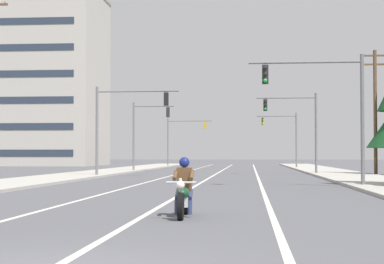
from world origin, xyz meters
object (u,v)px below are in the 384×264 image
motorcycle_with_rider (184,193)px  apartment_building_far_left_block (31,79)px  traffic_signal_mid_right (299,121)px  traffic_signal_near_right (329,99)px  traffic_signal_far_right (285,132)px  utility_pole_right_far (375,108)px  traffic_signal_mid_left (145,127)px  traffic_signal_near_left (121,116)px  traffic_signal_far_left (181,134)px

motorcycle_with_rider → apartment_building_far_left_block: apartment_building_far_left_block is taller
motorcycle_with_rider → traffic_signal_mid_right: (5.35, 35.16, 3.49)m
apartment_building_far_left_block → traffic_signal_near_right: bearing=-60.4°
traffic_signal_far_right → traffic_signal_mid_right: bearing=-90.5°
traffic_signal_near_right → utility_pole_right_far: 19.11m
traffic_signal_mid_right → traffic_signal_mid_left: same height
traffic_signal_mid_left → motorcycle_with_rider: bearing=-79.9°
traffic_signal_near_left → traffic_signal_far_right: 33.00m
traffic_signal_near_right → traffic_signal_mid_left: (-12.99, 27.76, -0.11)m
traffic_signal_near_right → traffic_signal_far_left: (-12.48, 54.33, 0.03)m
traffic_signal_near_left → utility_pole_right_far: size_ratio=0.68×
traffic_signal_near_right → traffic_signal_mid_right: (0.06, 19.78, -0.05)m
traffic_signal_near_left → apartment_building_far_left_block: 52.89m
traffic_signal_near_left → traffic_signal_mid_right: bearing=26.0°
traffic_signal_near_right → traffic_signal_near_left: size_ratio=1.00×
traffic_signal_mid_left → apartment_building_far_left_block: bearing=123.0°
traffic_signal_near_right → traffic_signal_far_right: 44.12m
traffic_signal_near_right → apartment_building_far_left_block: (-34.60, 61.02, 8.14)m
motorcycle_with_rider → traffic_signal_near_right: size_ratio=0.35×
traffic_signal_near_left → utility_pole_right_far: 18.55m
traffic_signal_mid_right → apartment_building_far_left_block: apartment_building_far_left_block is taller
traffic_signal_far_right → utility_pole_right_far: size_ratio=0.68×
traffic_signal_near_right → utility_pole_right_far: size_ratio=0.68×
traffic_signal_mid_right → traffic_signal_far_left: bearing=109.9°
motorcycle_with_rider → traffic_signal_far_right: 59.86m
traffic_signal_near_left → traffic_signal_far_left: same height
motorcycle_with_rider → traffic_signal_near_left: 30.15m
traffic_signal_mid_left → traffic_signal_far_right: 21.07m
traffic_signal_far_left → traffic_signal_near_right: bearing=-77.1°
motorcycle_with_rider → apartment_building_far_left_block: (-29.31, 76.41, 11.68)m
traffic_signal_near_right → utility_pole_right_far: (5.49, 18.29, 0.82)m
traffic_signal_mid_right → utility_pole_right_far: utility_pole_right_far is taller
traffic_signal_near_left → traffic_signal_far_right: same height
traffic_signal_far_right → apartment_building_far_left_block: 39.62m
traffic_signal_near_left → traffic_signal_far_right: size_ratio=1.00×
traffic_signal_mid_left → utility_pole_right_far: bearing=-27.1°
traffic_signal_near_right → traffic_signal_far_right: same height
traffic_signal_near_left → motorcycle_with_rider: bearing=-76.1°
motorcycle_with_rider → traffic_signal_near_left: bearing=103.9°
traffic_signal_mid_left → utility_pole_right_far: 20.79m
traffic_signal_near_left → apartment_building_far_left_block: bearing=115.1°
apartment_building_far_left_block → traffic_signal_far_left: bearing=-16.8°
traffic_signal_near_left → traffic_signal_far_left: size_ratio=1.00×
traffic_signal_near_right → traffic_signal_mid_left: size_ratio=1.00×
apartment_building_far_left_block → traffic_signal_near_left: bearing=-64.9°
motorcycle_with_rider → traffic_signal_mid_right: bearing=81.4°
traffic_signal_mid_right → traffic_signal_far_right: 24.34m
traffic_signal_near_right → traffic_signal_mid_right: 19.78m
traffic_signal_far_right → apartment_building_far_left_block: size_ratio=0.25×
motorcycle_with_rider → traffic_signal_mid_left: (-7.71, 43.15, 3.44)m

